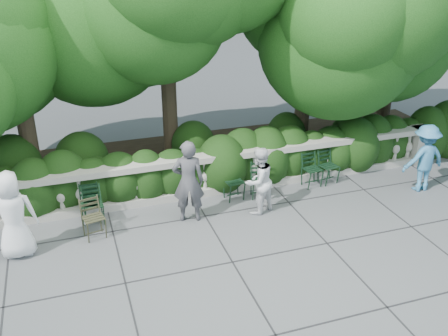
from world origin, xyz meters
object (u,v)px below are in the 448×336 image
object	(u,v)px
chair_f	(314,188)
chair_a	(96,226)
chair_c	(237,201)
person_older_blue	(424,158)
chair_weathered	(98,240)
person_businessman	(13,215)
chair_e	(260,200)
person_woman_grey	(188,181)
person_casual_man	(259,181)
chair_b	(93,225)
chair_d	(331,185)

from	to	relation	value
chair_f	chair_a	bearing A→B (deg)	175.02
chair_a	chair_c	distance (m)	3.18
chair_a	person_older_blue	size ratio (longest dim) A/B	0.51
chair_a	chair_weathered	size ratio (longest dim) A/B	1.00
person_businessman	person_older_blue	world-z (taller)	person_businessman
chair_e	person_woman_grey	distance (m)	2.03
chair_f	person_woman_grey	xyz separation A→B (m)	(-3.26, -0.47, 0.91)
person_older_blue	person_businessman	bearing A→B (deg)	-0.75
person_businessman	person_casual_man	distance (m)	4.95
person_woman_grey	chair_f	bearing A→B (deg)	-159.53
chair_e	person_casual_man	size ratio (longest dim) A/B	0.55
person_older_blue	chair_b	bearing A→B (deg)	-5.94
person_businessman	person_woman_grey	bearing A→B (deg)	-174.98
chair_b	person_businessman	bearing A→B (deg)	-151.85
chair_e	person_businessman	world-z (taller)	person_businessman
person_casual_man	chair_weathered	bearing A→B (deg)	-22.43
person_older_blue	chair_e	bearing A→B (deg)	-10.26
chair_c	person_businessman	distance (m)	4.78
chair_d	person_woman_grey	xyz separation A→B (m)	(-3.74, -0.50, 0.91)
chair_a	chair_d	world-z (taller)	same
chair_e	person_woman_grey	size ratio (longest dim) A/B	0.46
chair_weathered	person_businessman	bearing A→B (deg)	168.36
person_woman_grey	chair_e	bearing A→B (deg)	-157.35
chair_weathered	person_casual_man	xyz separation A→B (m)	(3.49, 0.07, 0.76)
chair_f	person_casual_man	world-z (taller)	person_casual_man
chair_c	chair_f	bearing A→B (deg)	-6.04
chair_b	person_older_blue	bearing A→B (deg)	-3.55
chair_a	person_woman_grey	world-z (taller)	person_woman_grey
chair_b	person_woman_grey	distance (m)	2.25
person_casual_man	person_older_blue	world-z (taller)	person_older_blue
chair_c	chair_e	xyz separation A→B (m)	(0.55, -0.11, 0.00)
chair_c	person_casual_man	bearing A→B (deg)	-70.82
chair_f	person_businessman	size ratio (longest dim) A/B	0.48
chair_weathered	person_older_blue	bearing A→B (deg)	-13.73
chair_d	chair_e	xyz separation A→B (m)	(-1.96, -0.18, 0.00)
person_casual_man	chair_e	bearing A→B (deg)	-141.95
chair_f	person_casual_man	size ratio (longest dim) A/B	0.55
chair_c	chair_weathered	distance (m)	3.27
chair_c	person_casual_man	world-z (taller)	person_casual_man
chair_b	person_casual_man	size ratio (longest dim) A/B	0.55
chair_f	person_woman_grey	distance (m)	3.42
chair_d	person_businessman	world-z (taller)	person_businessman
chair_weathered	person_casual_man	size ratio (longest dim) A/B	0.55
chair_c	chair_f	xyz separation A→B (m)	(2.03, 0.04, 0.00)
chair_a	chair_e	distance (m)	3.73
chair_c	chair_d	world-z (taller)	same
chair_weathered	person_businessman	world-z (taller)	person_businessman
person_woman_grey	chair_b	bearing A→B (deg)	0.27
chair_c	chair_d	xyz separation A→B (m)	(2.51, 0.07, 0.00)
person_businessman	person_casual_man	size ratio (longest dim) A/B	1.14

